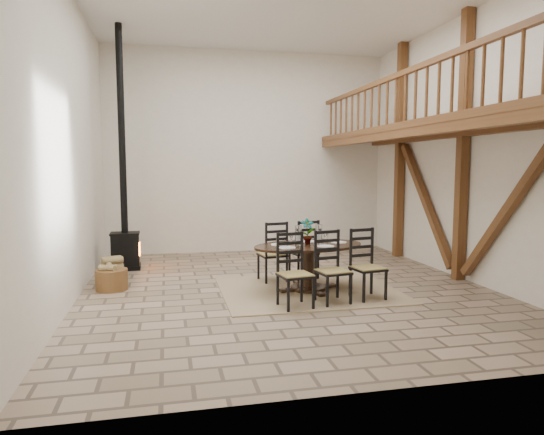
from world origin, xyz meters
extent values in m
plane|color=#9F836A|center=(0.00, 0.00, 0.00)|extent=(8.00, 8.00, 0.00)
cube|color=white|center=(0.00, 4.00, 2.50)|extent=(7.00, 0.02, 5.00)
cube|color=white|center=(0.00, -4.00, 2.50)|extent=(7.00, 0.02, 5.00)
cube|color=white|center=(-3.50, 0.00, 2.50)|extent=(0.02, 8.00, 5.00)
cube|color=white|center=(3.50, 0.00, 2.50)|extent=(0.02, 8.00, 5.00)
cube|color=brown|center=(3.38, 0.00, 2.50)|extent=(0.18, 0.18, 5.00)
cube|color=brown|center=(3.38, 2.50, 2.50)|extent=(0.18, 0.18, 5.00)
cube|color=brown|center=(3.38, -1.25, 1.40)|extent=(0.14, 2.16, 2.54)
cube|color=brown|center=(3.38, 1.25, 1.40)|extent=(0.14, 2.16, 2.54)
cube|color=brown|center=(3.38, 0.00, 2.80)|extent=(0.20, 7.80, 0.20)
cube|color=brown|center=(2.70, 0.00, 2.85)|extent=(1.60, 7.80, 0.12)
cube|color=brown|center=(2.00, 0.00, 2.75)|extent=(0.18, 7.80, 0.22)
cube|color=brown|center=(2.00, 0.00, 3.75)|extent=(0.09, 7.60, 0.09)
cube|color=brown|center=(2.00, 0.00, 3.33)|extent=(0.06, 7.60, 0.86)
cube|color=tan|center=(0.34, -0.21, 0.01)|extent=(3.00, 2.50, 0.02)
ellipsoid|color=black|center=(0.34, -0.21, 0.79)|extent=(2.13, 1.50, 0.04)
cylinder|color=black|center=(0.34, -0.21, 0.38)|extent=(0.19, 0.19, 0.73)
cylinder|color=black|center=(0.34, -0.21, 0.05)|extent=(0.60, 0.60, 0.06)
cube|color=tan|center=(-0.16, -1.17, 0.52)|extent=(0.54, 0.53, 0.04)
cube|color=black|center=(-0.16, -1.17, 0.25)|extent=(0.52, 0.52, 0.50)
cube|color=black|center=(-0.19, -0.97, 0.82)|extent=(0.41, 0.11, 0.65)
cube|color=tan|center=(0.48, -1.06, 0.52)|extent=(0.54, 0.53, 0.04)
cube|color=black|center=(0.48, -1.06, 0.25)|extent=(0.52, 0.52, 0.50)
cube|color=black|center=(0.45, -0.86, 0.82)|extent=(0.41, 0.11, 0.65)
cube|color=tan|center=(1.12, -0.95, 0.52)|extent=(0.54, 0.53, 0.04)
cube|color=black|center=(1.12, -0.95, 0.25)|extent=(0.52, 0.52, 0.50)
cube|color=black|center=(1.08, -0.75, 0.82)|extent=(0.41, 0.11, 0.65)
cube|color=tan|center=(-0.13, 0.58, 0.52)|extent=(0.54, 0.53, 0.04)
cube|color=black|center=(-0.13, 0.58, 0.25)|extent=(0.52, 0.52, 0.50)
cube|color=black|center=(-0.09, 0.38, 0.82)|extent=(0.41, 0.11, 0.65)
cube|color=tan|center=(0.51, 0.69, 0.52)|extent=(0.54, 0.53, 0.04)
cube|color=black|center=(0.51, 0.69, 0.25)|extent=(0.52, 0.52, 0.50)
cube|color=black|center=(0.54, 0.49, 0.82)|extent=(0.41, 0.11, 0.65)
cube|color=white|center=(0.34, -0.21, 0.81)|extent=(1.61, 1.00, 0.01)
cube|color=white|center=(0.34, -0.21, 0.90)|extent=(1.01, 0.48, 0.18)
cylinder|color=white|center=(0.14, -0.24, 0.98)|extent=(0.12, 0.12, 0.34)
cylinder|color=white|center=(0.53, -0.18, 0.98)|extent=(0.12, 0.12, 0.34)
cylinder|color=white|center=(0.14, -0.24, 0.89)|extent=(0.06, 0.06, 0.16)
cylinder|color=white|center=(0.53, -0.18, 0.89)|extent=(0.06, 0.06, 0.16)
imported|color=#4C723F|center=(0.33, -0.16, 1.03)|extent=(0.26, 0.20, 0.45)
cube|color=black|center=(-2.91, 2.31, 0.05)|extent=(0.61, 0.48, 0.09)
cube|color=black|center=(-2.91, 2.31, 0.42)|extent=(0.56, 0.43, 0.65)
cube|color=#FF590C|center=(-2.62, 2.31, 0.42)|extent=(0.03, 0.26, 0.26)
cube|color=black|center=(-2.91, 2.31, 0.76)|extent=(0.60, 0.47, 0.04)
cylinder|color=black|center=(-2.91, 2.31, 2.89)|extent=(0.14, 0.14, 4.22)
cylinder|color=brown|center=(-3.01, 0.57, 0.18)|extent=(0.55, 0.55, 0.36)
cube|color=tan|center=(-3.01, 0.57, 0.40)|extent=(0.30, 0.30, 0.11)
cube|color=tan|center=(-3.05, 1.11, 0.24)|extent=(0.42, 0.35, 0.49)
camera|label=1|loc=(-2.03, -8.13, 2.14)|focal=32.00mm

